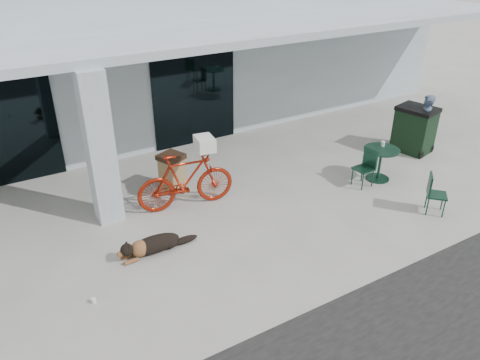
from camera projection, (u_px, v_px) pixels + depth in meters
ground at (227, 252)px, 8.68m from camera, size 80.00×80.00×0.00m
building at (88, 46)px, 14.10m from camera, size 22.00×7.00×4.50m
storefront_glass_right at (194, 96)px, 12.65m from camera, size 2.40×0.06×2.70m
column at (100, 149)px, 9.03m from camera, size 0.50×0.50×3.12m
overhang at (142, 42)px, 9.92m from camera, size 22.00×2.80×0.18m
bicycle at (186, 180)px, 9.87m from camera, size 2.16×0.89×1.26m
laundry_basket at (205, 144)px, 9.66m from camera, size 0.42×0.53×0.29m
dog at (154, 243)px, 8.61m from camera, size 1.16×0.45×0.38m
cup_near_dog at (94, 301)px, 7.47m from camera, size 0.08×0.08×0.09m
cafe_table_far at (380, 164)px, 11.10m from camera, size 0.92×0.92×0.79m
cafe_chair_far_a at (437, 194)px, 9.73m from camera, size 0.58×0.58×0.87m
cafe_chair_far_b at (364, 168)px, 10.78m from camera, size 0.46×0.43×0.90m
person at (423, 125)px, 12.28m from camera, size 0.69×0.67×1.60m
cup_on_table at (383, 144)px, 11.04m from camera, size 0.10×0.10×0.12m
trash_receptacle at (172, 172)px, 10.67m from camera, size 0.66×0.66×0.86m
wheeled_bin at (414, 129)px, 12.48m from camera, size 0.96×1.11×1.23m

